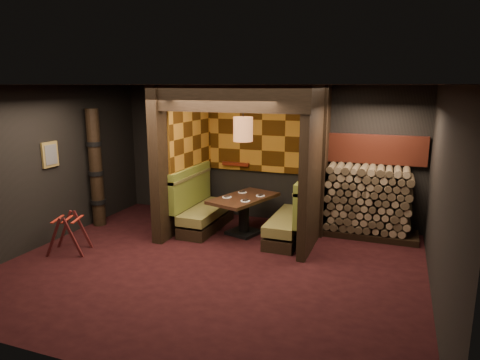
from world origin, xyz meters
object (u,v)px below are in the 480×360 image
object	(u,v)px
booth_bench_right	(293,219)
luggage_rack	(69,232)
booth_bench_left	(202,209)
pendant_lamp	(243,129)
dining_table	(244,208)
totem_column	(96,169)
firewood_stack	(372,202)

from	to	relation	value
booth_bench_right	luggage_rack	xyz separation A→B (m)	(-3.49, -1.97, -0.03)
booth_bench_left	pendant_lamp	bearing A→B (deg)	-4.21
dining_table	luggage_rack	size ratio (longest dim) A/B	2.00
luggage_rack	booth_bench_right	bearing A→B (deg)	29.36
booth_bench_left	booth_bench_right	distance (m)	1.89
totem_column	firewood_stack	size ratio (longest dim) A/B	1.39
totem_column	dining_table	bearing A→B (deg)	10.05
dining_table	pendant_lamp	xyz separation A→B (m)	(0.00, -0.05, 1.54)
booth_bench_left	firewood_stack	xyz separation A→B (m)	(3.25, 0.70, 0.28)
booth_bench_left	firewood_stack	distance (m)	3.33
booth_bench_right	totem_column	world-z (taller)	totem_column
luggage_rack	firewood_stack	distance (m)	5.54
dining_table	firewood_stack	world-z (taller)	firewood_stack
dining_table	firewood_stack	bearing A→B (deg)	17.11
booth_bench_left	booth_bench_right	xyz separation A→B (m)	(1.89, 0.00, 0.00)
pendant_lamp	luggage_rack	distance (m)	3.57
dining_table	booth_bench_right	bearing A→B (deg)	1.02
pendant_lamp	firewood_stack	bearing A→B (deg)	18.23
luggage_rack	firewood_stack	bearing A→B (deg)	28.81
dining_table	totem_column	size ratio (longest dim) A/B	0.66
booth_bench_right	luggage_rack	world-z (taller)	booth_bench_right
booth_bench_right	totem_column	size ratio (longest dim) A/B	0.67
pendant_lamp	totem_column	world-z (taller)	pendant_lamp
booth_bench_left	pendant_lamp	world-z (taller)	pendant_lamp
dining_table	pendant_lamp	bearing A→B (deg)	-90.00
booth_bench_left	dining_table	xyz separation A→B (m)	(0.92, -0.02, 0.11)
pendant_lamp	totem_column	distance (m)	3.16
booth_bench_left	pendant_lamp	xyz separation A→B (m)	(0.92, -0.07, 1.65)
totem_column	luggage_rack	bearing A→B (deg)	-70.96
booth_bench_left	luggage_rack	xyz separation A→B (m)	(-1.60, -1.97, -0.03)
firewood_stack	dining_table	bearing A→B (deg)	-162.89
luggage_rack	firewood_stack	size ratio (longest dim) A/B	0.46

